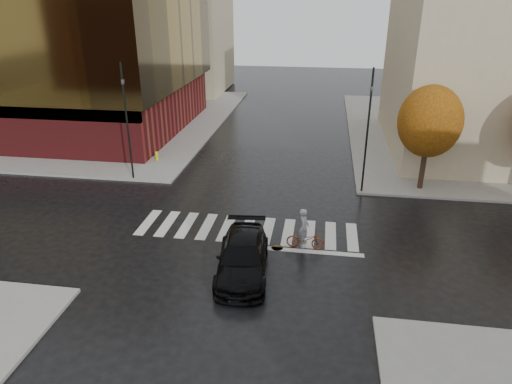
% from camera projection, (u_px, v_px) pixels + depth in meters
% --- Properties ---
extents(ground, '(120.00, 120.00, 0.00)m').
position_uv_depth(ground, '(245.00, 234.00, 23.78)').
color(ground, black).
rests_on(ground, ground).
extents(sidewalk_nw, '(30.00, 30.00, 0.15)m').
position_uv_depth(sidewalk_nw, '(75.00, 118.00, 45.67)').
color(sidewalk_nw, gray).
rests_on(sidewalk_nw, ground).
extents(crosswalk, '(12.00, 3.00, 0.01)m').
position_uv_depth(crosswalk, '(247.00, 229.00, 24.23)').
color(crosswalk, silver).
rests_on(crosswalk, ground).
extents(office_glass, '(27.00, 19.00, 16.00)m').
position_uv_depth(office_glass, '(32.00, 34.00, 39.81)').
color(office_glass, maroon).
rests_on(office_glass, sidewalk_nw).
extents(building_nw_far, '(14.00, 12.00, 20.00)m').
position_uv_depth(building_nw_far, '(167.00, 6.00, 55.48)').
color(building_nw_far, tan).
rests_on(building_nw_far, sidewalk_nw).
extents(tree_ne_a, '(3.80, 3.80, 6.50)m').
position_uv_depth(tree_ne_a, '(430.00, 122.00, 27.34)').
color(tree_ne_a, black).
rests_on(tree_ne_a, sidewalk_ne).
extents(sedan, '(2.72, 5.60, 1.57)m').
position_uv_depth(sedan, '(243.00, 257.00, 20.20)').
color(sedan, black).
rests_on(sedan, ground).
extents(cyclist, '(1.90, 0.76, 2.12)m').
position_uv_depth(cyclist, '(305.00, 235.00, 22.16)').
color(cyclist, maroon).
rests_on(cyclist, ground).
extents(traffic_light_nw, '(0.21, 0.18, 7.57)m').
position_uv_depth(traffic_light_nw, '(126.00, 114.00, 28.90)').
color(traffic_light_nw, black).
rests_on(traffic_light_nw, sidewalk_nw).
extents(traffic_light_ne, '(0.19, 0.22, 7.56)m').
position_uv_depth(traffic_light_ne, '(368.00, 123.00, 26.85)').
color(traffic_light_ne, black).
rests_on(traffic_light_ne, sidewalk_ne).
extents(fire_hydrant, '(0.24, 0.24, 0.66)m').
position_uv_depth(fire_hydrant, '(157.00, 155.00, 33.80)').
color(fire_hydrant, '#D1DB0C').
rests_on(fire_hydrant, sidewalk_nw).
extents(manhole, '(0.75, 0.75, 0.01)m').
position_uv_depth(manhole, '(277.00, 248.00, 22.45)').
color(manhole, '#433718').
rests_on(manhole, ground).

